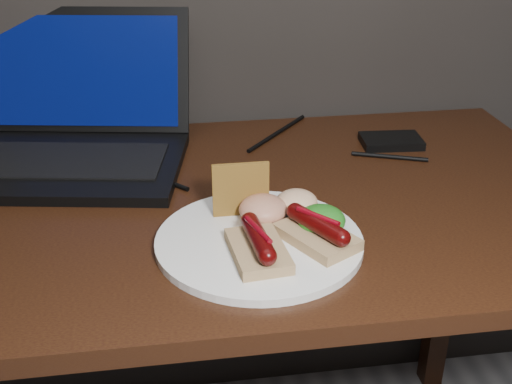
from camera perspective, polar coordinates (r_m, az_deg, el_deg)
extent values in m
cube|color=#371E0D|center=(1.06, -7.18, -1.52)|extent=(1.40, 0.70, 0.03)
cube|color=#371E0D|center=(1.65, 16.59, -6.44)|extent=(0.05, 0.05, 0.72)
cube|color=black|center=(1.19, -16.47, 2.29)|extent=(0.45, 0.34, 0.02)
cube|color=black|center=(1.19, -16.53, 2.75)|extent=(0.37, 0.21, 0.00)
cube|color=black|center=(1.31, -14.95, 10.43)|extent=(0.41, 0.16, 0.23)
cube|color=#080B55|center=(1.31, -14.95, 10.43)|extent=(0.37, 0.14, 0.20)
cube|color=black|center=(1.28, 11.92, 4.45)|extent=(0.12, 0.08, 0.02)
cylinder|color=black|center=(1.13, -9.37, 1.50)|extent=(0.13, 0.14, 0.01)
cylinder|color=black|center=(1.30, 1.91, 5.27)|extent=(0.15, 0.17, 0.01)
cylinder|color=black|center=(1.22, 11.78, 3.10)|extent=(0.13, 0.06, 0.01)
cylinder|color=white|center=(0.92, 0.28, -4.40)|extent=(0.36, 0.36, 0.01)
cube|color=tan|center=(0.87, 0.19, -5.25)|extent=(0.08, 0.12, 0.02)
cylinder|color=#520605|center=(0.86, 0.20, -4.10)|extent=(0.03, 0.10, 0.02)
sphere|color=#520605|center=(0.82, 1.04, -5.75)|extent=(0.02, 0.02, 0.02)
sphere|color=#520605|center=(0.90, -0.57, -2.59)|extent=(0.02, 0.02, 0.02)
cylinder|color=#64040E|center=(0.85, 0.20, -3.38)|extent=(0.03, 0.07, 0.01)
cube|color=tan|center=(0.91, 5.43, -3.98)|extent=(0.12, 0.13, 0.02)
cylinder|color=#520605|center=(0.90, 5.49, -2.86)|extent=(0.07, 0.09, 0.02)
sphere|color=#520605|center=(0.87, 7.63, -4.07)|extent=(0.03, 0.02, 0.02)
sphere|color=#520605|center=(0.93, 3.48, -1.72)|extent=(0.03, 0.02, 0.02)
cylinder|color=#64040E|center=(0.89, 5.52, -2.16)|extent=(0.05, 0.06, 0.01)
cube|color=#A2732C|center=(0.96, -1.36, 0.23)|extent=(0.09, 0.01, 0.08)
ellipsoid|color=#1B5210|center=(0.93, 5.83, -2.48)|extent=(0.07, 0.07, 0.04)
ellipsoid|color=maroon|center=(0.95, 0.63, -1.53)|extent=(0.07, 0.07, 0.04)
ellipsoid|color=beige|center=(0.98, 3.64, -0.91)|extent=(0.06, 0.06, 0.04)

